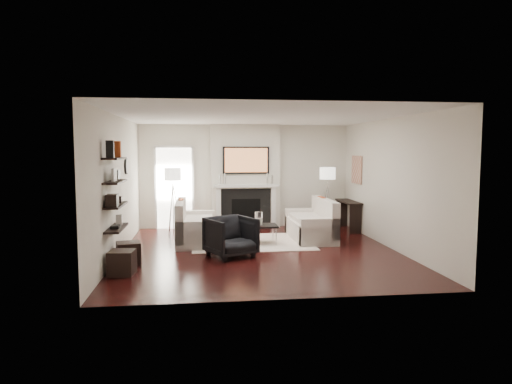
{
  "coord_description": "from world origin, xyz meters",
  "views": [
    {
      "loc": [
        -1.18,
        -9.0,
        2.05
      ],
      "look_at": [
        0.0,
        0.6,
        1.15
      ],
      "focal_mm": 32.0,
      "sensor_mm": 36.0,
      "label": 1
    }
  ],
  "objects": [
    {
      "name": "clock_face",
      "position": [
        -2.71,
        0.9,
        1.7
      ],
      "size": [
        0.01,
        0.29,
        0.29
      ],
      "primitive_type": "cylinder",
      "rotation": [
        0.0,
        1.57,
        0.0
      ],
      "color": "white",
      "rests_on": "clock_rim"
    },
    {
      "name": "ottoman_near",
      "position": [
        -2.47,
        -0.76,
        0.2
      ],
      "size": [
        0.49,
        0.49,
        0.4
      ],
      "primitive_type": "cube",
      "rotation": [
        0.0,
        0.0,
        0.25
      ],
      "color": "black",
      "rests_on": "floor"
    },
    {
      "name": "coffee_table",
      "position": [
        -0.08,
        0.72,
        0.4
      ],
      "size": [
        1.1,
        0.55,
        0.04
      ],
      "primitive_type": "cube",
      "color": "black",
      "rests_on": "floor"
    },
    {
      "name": "lamp_left_post",
      "position": [
        -1.85,
        2.34,
        0.6
      ],
      "size": [
        0.02,
        0.02,
        1.2
      ],
      "primitive_type": "cylinder",
      "color": "silver",
      "rests_on": "floor"
    },
    {
      "name": "firebox",
      "position": [
        0.0,
        2.73,
        0.45
      ],
      "size": [
        0.75,
        0.02,
        0.65
      ],
      "primitive_type": "cube",
      "color": "black",
      "rests_on": "floor"
    },
    {
      "name": "decor_frame_a",
      "position": [
        -2.62,
        -1.08,
        1.63
      ],
      "size": [
        0.04,
        0.3,
        0.22
      ],
      "primitive_type": "cube",
      "color": "white",
      "rests_on": "shelf_upper"
    },
    {
      "name": "mantel_pilaster_r",
      "position": [
        0.72,
        2.71,
        0.55
      ],
      "size": [
        0.12,
        0.08,
        1.1
      ],
      "primitive_type": "cube",
      "color": "white",
      "rests_on": "floor"
    },
    {
      "name": "armchair",
      "position": [
        -0.6,
        -0.36,
        0.42
      ],
      "size": [
        1.07,
        1.05,
        0.84
      ],
      "primitive_type": "imported",
      "rotation": [
        0.0,
        0.0,
        0.46
      ],
      "color": "black",
      "rests_on": "floor"
    },
    {
      "name": "door_trim_l",
      "position": [
        -2.33,
        2.96,
        1.05
      ],
      "size": [
        0.06,
        0.06,
        2.16
      ],
      "primitive_type": "cube",
      "color": "white",
      "rests_on": "floor"
    },
    {
      "name": "pillow_left_charcoal",
      "position": [
        -1.61,
        0.76,
        0.72
      ],
      "size": [
        0.1,
        0.4,
        0.4
      ],
      "primitive_type": "cube",
      "color": "black",
      "rests_on": "loveseat_left_cushion"
    },
    {
      "name": "console_top",
      "position": [
        2.57,
        2.17,
        0.73
      ],
      "size": [
        0.35,
        1.2,
        0.04
      ],
      "primitive_type": "cube",
      "color": "black",
      "rests_on": "floor"
    },
    {
      "name": "decor_magfile_a",
      "position": [
        -2.62,
        -1.37,
        2.06
      ],
      "size": [
        0.12,
        0.1,
        0.28
      ],
      "primitive_type": "cube",
      "color": "black",
      "rests_on": "shelf_top"
    },
    {
      "name": "lamp_right_post",
      "position": [
        2.05,
        2.31,
        0.6
      ],
      "size": [
        0.02,
        0.02,
        1.2
      ],
      "primitive_type": "cylinder",
      "color": "silver",
      "rests_on": "floor"
    },
    {
      "name": "door_trim_top",
      "position": [
        -1.85,
        2.96,
        2.13
      ],
      "size": [
        1.02,
        0.06,
        0.06
      ],
      "primitive_type": "cube",
      "color": "white",
      "rests_on": "wall_back"
    },
    {
      "name": "loveseat_right_arm_n",
      "position": [
        1.33,
        0.32,
        0.3
      ],
      "size": [
        0.85,
        0.18,
        0.6
      ],
      "primitive_type": "cube",
      "color": "beige",
      "rests_on": "floor"
    },
    {
      "name": "clock_rim",
      "position": [
        -2.73,
        0.9,
        1.7
      ],
      "size": [
        0.04,
        0.34,
        0.34
      ],
      "primitive_type": "cylinder",
      "rotation": [
        0.0,
        1.57,
        0.0
      ],
      "color": "black",
      "rests_on": "wall_left"
    },
    {
      "name": "lamp_left_leg_a",
      "position": [
        -1.74,
        2.34,
        0.6
      ],
      "size": [
        0.25,
        0.02,
        1.23
      ],
      "primitive_type": "cylinder",
      "rotation": [
        0.18,
        0.0,
        4.71
      ],
      "color": "silver",
      "rests_on": "floor"
    },
    {
      "name": "coffee_leg_sw",
      "position": [
        -0.58,
        0.94,
        0.19
      ],
      "size": [
        0.02,
        0.02,
        0.38
      ],
      "primitive_type": "cylinder",
      "color": "silver",
      "rests_on": "floor"
    },
    {
      "name": "mantel_pilaster_l",
      "position": [
        -0.72,
        2.71,
        0.55
      ],
      "size": [
        0.12,
        0.08,
        1.1
      ],
      "primitive_type": "cube",
      "color": "white",
      "rests_on": "floor"
    },
    {
      "name": "decor_magfile_b",
      "position": [
        -2.62,
        -0.73,
        2.06
      ],
      "size": [
        0.12,
        0.1,
        0.28
      ],
      "primitive_type": "cube",
      "color": "#9E3713",
      "rests_on": "shelf_top"
    },
    {
      "name": "shelf_lower",
      "position": [
        -2.62,
        -1.0,
        1.1
      ],
      "size": [
        0.25,
        1.0,
        0.04
      ],
      "primitive_type": "cube",
      "color": "black",
      "rests_on": "wall_left"
    },
    {
      "name": "pillow_left_orange",
      "position": [
        -1.61,
        1.36,
        0.73
      ],
      "size": [
        0.1,
        0.42,
        0.42
      ],
      "primitive_type": "cube",
      "color": "#9E3713",
      "rests_on": "loveseat_left_cushion"
    },
    {
      "name": "decor_box_small",
      "position": [
        -2.62,
        -0.85,
        1.18
      ],
      "size": [
        0.15,
        0.12,
        0.12
      ],
      "primitive_type": "cube",
      "color": "black",
      "rests_on": "shelf_lower"
    },
    {
      "name": "lamp_left_leg_b",
      "position": [
        -1.91,
        2.44,
        0.6
      ],
      "size": [
        0.14,
        0.22,
        1.23
      ],
      "primitive_type": "cylinder",
      "rotation": [
        0.18,
        0.0,
        0.52
      ],
      "color": "silver",
      "rests_on": "floor"
    },
    {
      "name": "shelf_bottom",
      "position": [
        -2.62,
        -1.0,
        0.7
      ],
      "size": [
        0.25,
        1.0,
        0.03
      ],
      "primitive_type": "cube",
      "color": "black",
      "rests_on": "wall_left"
    },
    {
      "name": "loveseat_left_arm_n",
      "position": [
        -1.28,
        0.25,
        0.3
      ],
      "size": [
        0.85,
        0.18,
        0.6
      ],
      "primitive_type": "cube",
      "color": "beige",
      "rests_on": "floor"
    },
    {
      "name": "console_leg_s",
      "position": [
        2.57,
        2.72,
        0.35
      ],
      "size": [
        0.3,
        0.04,
        0.71
      ],
      "primitive_type": "cube",
      "color": "black",
      "rests_on": "floor"
    },
    {
      "name": "hallway_panel",
      "position": [
        -1.85,
        2.98,
        1.05
      ],
      "size": [
        0.9,
        0.02,
        2.1
      ],
      "primitive_type": "cube",
      "color": "white",
      "rests_on": "floor"
    },
    {
      "name": "candlestick_l_short",
      "position": [
        -0.68,
        2.7,
        1.27
      ],
      "size": [
        0.04,
        0.04,
        0.24
      ],
      "primitive_type": "cylinder",
      "color": "silver",
      "rests_on": "mantel_shelf"
    },
    {
      "name": "coffee_leg_se",
      "position": [
        0.42,
        0.94,
        0.19
      ],
      "size": [
        0.02,
        0.02,
        0.38
      ],
      "primitive_type": "cylinder",
      "color": "silver",
      "rests_on": "floor"
    },
    {
      "name": "console_leg_n",
      "position": [
        2.57,
        1.62,
        0.35
      ],
      "size": [
        0.3,
        0.04,
        0.71
      ],
      "primitive_type": "cube",
      "color": "black",
      "rests_on": "floor"
    },
    {
      "name": "decor_wine_rack",
      "position": [
        -2.62,
        -1.32,
        1.22
      ],
      "size": [
        0.18,
        0.25,
        0.2
      ],
      "primitive_type": "cube",
      "color": "black",
      "rests_on": "shelf_lower"
    },
    {
      "name": "hurricane_glass",
      "position": [
        0.07,
        0.72,
        0.56
      ],
      "size": [
        0.17,
        0.17,
        0.3
      ],
      "primitive_type": "cylinder",
      "color": "white",
      "rests_on": "coffee_table"
    },
    {
      "name": "loveseat_right_arm_s",
      "position": [
        1.33,
        1.94,
        0.3
      ],
      "size": [
        0.85,
        0.18,
        0.6
      ],
      "primitive_type": "cube",
      "color": "beige",
      "rests_on": "floor"
    },
    {
      "name": "candlestick_r_tall",
      "position": [
        0.55,
        2.7,
        1.3
      ],
      "size": [
        0.04,
        0.04,
        0.3
      ],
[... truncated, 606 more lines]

